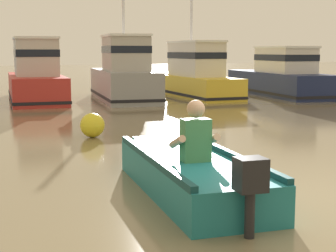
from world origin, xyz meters
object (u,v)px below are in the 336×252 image
object	(u,v)px
rowboat_with_person	(189,172)
moored_boat_yellow	(192,76)
moored_boat_red	(36,78)
moored_boat_navy	(280,77)
moored_boat_grey	(124,76)
mooring_buoy	(92,125)

from	to	relation	value
rowboat_with_person	moored_boat_yellow	distance (m)	14.29
moored_boat_red	moored_boat_yellow	bearing A→B (deg)	-3.78
rowboat_with_person	moored_boat_red	world-z (taller)	moored_boat_red
moored_boat_navy	moored_boat_grey	bearing A→B (deg)	174.25
moored_boat_navy	mooring_buoy	size ratio (longest dim) A/B	13.30
rowboat_with_person	moored_boat_navy	world-z (taller)	moored_boat_navy
moored_boat_red	moored_boat_grey	bearing A→B (deg)	-18.99
mooring_buoy	moored_boat_yellow	bearing A→B (deg)	50.67
moored_boat_yellow	moored_boat_navy	bearing A→B (deg)	-20.65
rowboat_with_person	moored_boat_yellow	bearing A→B (deg)	61.89
moored_boat_red	moored_boat_navy	distance (m)	9.55
moored_boat_grey	moored_boat_navy	xyz separation A→B (m)	(6.44, -0.65, -0.15)
rowboat_with_person	mooring_buoy	bearing A→B (deg)	88.24
rowboat_with_person	moored_boat_grey	size ratio (longest dim) A/B	0.68
moored_boat_grey	moored_boat_navy	bearing A→B (deg)	-5.75
moored_boat_grey	moored_boat_navy	world-z (taller)	moored_boat_grey
rowboat_with_person	moored_boat_navy	distance (m)	15.18
rowboat_with_person	moored_boat_grey	distance (m)	12.53
moored_boat_red	mooring_buoy	size ratio (longest dim) A/B	11.58
moored_boat_grey	mooring_buoy	bearing A→B (deg)	-115.27
moored_boat_red	rowboat_with_person	bearing A→B (deg)	-93.03
moored_boat_grey	moored_boat_yellow	world-z (taller)	moored_boat_yellow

